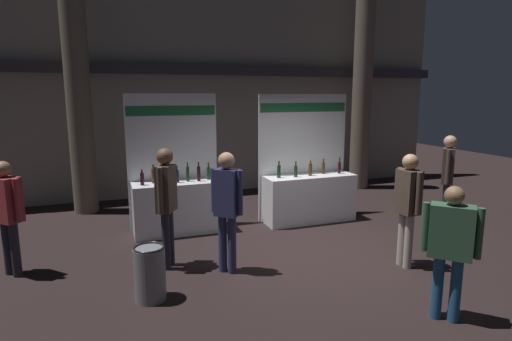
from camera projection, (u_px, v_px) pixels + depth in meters
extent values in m
plane|color=black|center=(310.00, 252.00, 6.95)|extent=(24.96, 24.96, 0.00)
cube|color=gray|center=(225.00, 82.00, 10.95)|extent=(12.48, 0.25, 5.74)
cube|color=#2D2D33|center=(228.00, 70.00, 10.62)|extent=(12.48, 0.20, 0.24)
cylinder|color=#665B4C|center=(78.00, 88.00, 8.86)|extent=(0.52, 0.52, 5.41)
cylinder|color=#665B4C|center=(362.00, 89.00, 11.26)|extent=(0.52, 0.52, 5.41)
cube|color=white|center=(178.00, 208.00, 7.85)|extent=(1.62, 0.60, 0.97)
cube|color=white|center=(173.00, 162.00, 8.02)|extent=(1.70, 0.04, 2.59)
cube|color=#1E6638|center=(172.00, 111.00, 7.82)|extent=(1.65, 0.01, 0.18)
cylinder|color=black|center=(142.00, 179.00, 7.50)|extent=(0.07, 0.07, 0.22)
cylinder|color=black|center=(142.00, 171.00, 7.47)|extent=(0.03, 0.03, 0.06)
cylinder|color=gold|center=(142.00, 169.00, 7.46)|extent=(0.03, 0.03, 0.02)
cylinder|color=#472D14|center=(154.00, 176.00, 7.67)|extent=(0.07, 0.07, 0.26)
cylinder|color=#472D14|center=(153.00, 167.00, 7.64)|extent=(0.03, 0.03, 0.06)
cylinder|color=black|center=(153.00, 165.00, 7.63)|extent=(0.03, 0.03, 0.02)
cylinder|color=#472D14|center=(166.00, 177.00, 7.60)|extent=(0.06, 0.06, 0.26)
cylinder|color=#472D14|center=(166.00, 168.00, 7.57)|extent=(0.03, 0.03, 0.07)
cylinder|color=gold|center=(165.00, 166.00, 7.56)|extent=(0.03, 0.03, 0.02)
cylinder|color=black|center=(177.00, 176.00, 7.72)|extent=(0.07, 0.07, 0.23)
cylinder|color=black|center=(177.00, 168.00, 7.69)|extent=(0.03, 0.03, 0.09)
cylinder|color=gold|center=(177.00, 165.00, 7.68)|extent=(0.03, 0.03, 0.02)
cylinder|color=#19381E|center=(188.00, 174.00, 7.83)|extent=(0.06, 0.06, 0.28)
cylinder|color=#19381E|center=(187.00, 165.00, 7.80)|extent=(0.03, 0.03, 0.06)
cylinder|color=black|center=(187.00, 163.00, 7.79)|extent=(0.03, 0.03, 0.02)
cylinder|color=black|center=(199.00, 174.00, 7.85)|extent=(0.06, 0.06, 0.28)
cylinder|color=black|center=(198.00, 164.00, 7.81)|extent=(0.03, 0.03, 0.08)
cylinder|color=gold|center=(198.00, 162.00, 7.80)|extent=(0.03, 0.03, 0.02)
cylinder|color=#19381E|center=(209.00, 173.00, 8.01)|extent=(0.07, 0.07, 0.23)
cylinder|color=#19381E|center=(208.00, 165.00, 7.98)|extent=(0.03, 0.03, 0.08)
cylinder|color=red|center=(208.00, 163.00, 7.97)|extent=(0.03, 0.03, 0.02)
cube|color=white|center=(309.00, 198.00, 8.58)|extent=(1.87, 0.60, 0.95)
cube|color=white|center=(303.00, 157.00, 8.74)|extent=(1.96, 0.04, 2.57)
cube|color=#1E6638|center=(304.00, 107.00, 8.54)|extent=(1.90, 0.01, 0.18)
cylinder|color=#19381E|center=(279.00, 172.00, 8.24)|extent=(0.07, 0.07, 0.24)
cylinder|color=#19381E|center=(279.00, 164.00, 8.21)|extent=(0.03, 0.03, 0.07)
cylinder|color=black|center=(279.00, 162.00, 8.20)|extent=(0.03, 0.03, 0.02)
cylinder|color=#19381E|center=(296.00, 171.00, 8.31)|extent=(0.07, 0.07, 0.22)
cylinder|color=#19381E|center=(296.00, 164.00, 8.29)|extent=(0.03, 0.03, 0.07)
cylinder|color=black|center=(296.00, 162.00, 8.28)|extent=(0.03, 0.03, 0.02)
cylinder|color=#472D14|center=(310.00, 170.00, 8.45)|extent=(0.07, 0.07, 0.24)
cylinder|color=#472D14|center=(310.00, 162.00, 8.42)|extent=(0.03, 0.03, 0.06)
cylinder|color=gold|center=(310.00, 160.00, 8.41)|extent=(0.03, 0.03, 0.02)
cylinder|color=#472D14|center=(323.00, 168.00, 8.66)|extent=(0.07, 0.07, 0.23)
cylinder|color=#472D14|center=(323.00, 161.00, 8.63)|extent=(0.03, 0.03, 0.07)
cylinder|color=red|center=(324.00, 159.00, 8.62)|extent=(0.03, 0.03, 0.02)
cylinder|color=black|center=(339.00, 168.00, 8.69)|extent=(0.06, 0.06, 0.23)
cylinder|color=black|center=(340.00, 160.00, 8.66)|extent=(0.03, 0.03, 0.09)
cylinder|color=black|center=(340.00, 158.00, 8.65)|extent=(0.03, 0.03, 0.02)
cylinder|color=slate|center=(150.00, 274.00, 5.29)|extent=(0.39, 0.39, 0.69)
torus|color=black|center=(149.00, 247.00, 5.23)|extent=(0.39, 0.39, 0.02)
cylinder|color=navy|center=(437.00, 287.00, 4.85)|extent=(0.12, 0.12, 0.76)
cylinder|color=navy|center=(455.00, 290.00, 4.77)|extent=(0.12, 0.12, 0.76)
cube|color=#33563D|center=(451.00, 231.00, 4.69)|extent=(0.49, 0.50, 0.61)
sphere|color=#8C6647|center=(455.00, 195.00, 4.62)|extent=(0.21, 0.21, 0.21)
cylinder|color=#33563D|center=(425.00, 227.00, 4.81)|extent=(0.08, 0.08, 0.58)
cylinder|color=#33563D|center=(479.00, 234.00, 4.57)|extent=(0.08, 0.08, 0.58)
cylinder|color=#23232D|center=(445.00, 206.00, 8.17)|extent=(0.12, 0.12, 0.87)
cylinder|color=#23232D|center=(445.00, 203.00, 8.34)|extent=(0.12, 0.12, 0.87)
cube|color=#47382D|center=(448.00, 166.00, 8.11)|extent=(0.43, 0.43, 0.69)
sphere|color=tan|center=(450.00, 142.00, 8.03)|extent=(0.24, 0.24, 0.24)
cylinder|color=#47382D|center=(448.00, 167.00, 7.89)|extent=(0.08, 0.08, 0.65)
cylinder|color=#47382D|center=(449.00, 163.00, 8.33)|extent=(0.08, 0.08, 0.65)
cylinder|color=navy|center=(232.00, 245.00, 6.08)|extent=(0.12, 0.12, 0.86)
cylinder|color=navy|center=(223.00, 243.00, 6.14)|extent=(0.12, 0.12, 0.86)
cube|color=navy|center=(227.00, 193.00, 5.97)|extent=(0.39, 0.38, 0.68)
sphere|color=tan|center=(226.00, 161.00, 5.89)|extent=(0.24, 0.24, 0.24)
cylinder|color=navy|center=(240.00, 193.00, 5.89)|extent=(0.08, 0.08, 0.64)
cylinder|color=navy|center=(214.00, 190.00, 6.05)|extent=(0.08, 0.08, 0.64)
cylinder|color=#ADA393|center=(402.00, 238.00, 6.39)|extent=(0.12, 0.12, 0.83)
cylinder|color=#ADA393|center=(408.00, 241.00, 6.26)|extent=(0.12, 0.12, 0.83)
cube|color=#47382D|center=(408.00, 192.00, 6.19)|extent=(0.25, 0.33, 0.66)
sphere|color=tan|center=(410.00, 162.00, 6.11)|extent=(0.23, 0.23, 0.23)
cylinder|color=#47382D|center=(399.00, 188.00, 6.37)|extent=(0.08, 0.08, 0.62)
cylinder|color=#47382D|center=(419.00, 194.00, 5.99)|extent=(0.08, 0.08, 0.62)
cylinder|color=#23232D|center=(166.00, 241.00, 6.20)|extent=(0.12, 0.12, 0.87)
cylinder|color=#23232D|center=(170.00, 238.00, 6.35)|extent=(0.12, 0.12, 0.87)
cube|color=#47382D|center=(166.00, 188.00, 6.13)|extent=(0.36, 0.41, 0.69)
sphere|color=brown|center=(165.00, 156.00, 6.05)|extent=(0.24, 0.24, 0.24)
cylinder|color=#47382D|center=(160.00, 191.00, 5.92)|extent=(0.08, 0.08, 0.66)
cylinder|color=#47382D|center=(171.00, 184.00, 6.35)|extent=(0.08, 0.08, 0.66)
cylinder|color=#23232D|center=(15.00, 249.00, 5.97)|extent=(0.12, 0.12, 0.80)
cylinder|color=#23232D|center=(8.00, 247.00, 6.05)|extent=(0.12, 0.12, 0.80)
cube|color=maroon|center=(6.00, 200.00, 5.88)|extent=(0.47, 0.47, 0.64)
sphere|color=#8C6647|center=(3.00, 169.00, 5.80)|extent=(0.22, 0.22, 0.22)
cylinder|color=maroon|center=(17.00, 200.00, 5.76)|extent=(0.08, 0.08, 0.61)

